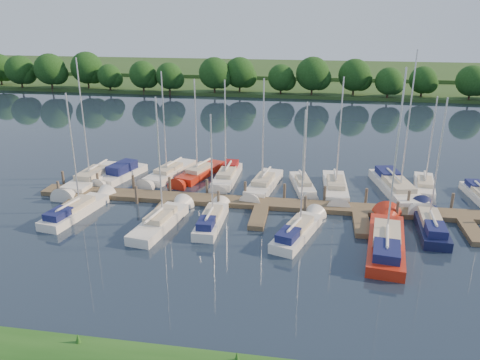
% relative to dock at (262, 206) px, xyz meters
% --- Properties ---
extents(ground, '(260.00, 260.00, 0.00)m').
position_rel_dock_xyz_m(ground, '(0.00, -7.31, -0.20)').
color(ground, '#192233').
rests_on(ground, ground).
extents(dock, '(40.00, 6.00, 0.40)m').
position_rel_dock_xyz_m(dock, '(0.00, 0.00, 0.00)').
color(dock, '#4E402C').
rests_on(dock, ground).
extents(mooring_pilings, '(38.24, 2.84, 2.00)m').
position_rel_dock_xyz_m(mooring_pilings, '(0.00, 1.13, 0.40)').
color(mooring_pilings, '#473D33').
rests_on(mooring_pilings, ground).
extents(far_shore, '(180.00, 30.00, 0.60)m').
position_rel_dock_xyz_m(far_shore, '(0.00, 67.69, 0.10)').
color(far_shore, '#214219').
rests_on(far_shore, ground).
extents(distant_hill, '(220.00, 40.00, 1.40)m').
position_rel_dock_xyz_m(distant_hill, '(0.00, 92.69, 0.50)').
color(distant_hill, '#385625').
rests_on(distant_hill, ground).
extents(treeline, '(147.10, 9.69, 8.32)m').
position_rel_dock_xyz_m(treeline, '(4.38, 54.85, 3.99)').
color(treeline, '#38281C').
rests_on(treeline, ground).
extents(sailboat_n_0, '(2.93, 9.70, 12.31)m').
position_rel_dock_xyz_m(sailboat_n_0, '(-16.91, 3.46, 0.08)').
color(sailboat_n_0, white).
rests_on(sailboat_n_0, ground).
extents(motorboat, '(3.37, 6.77, 1.90)m').
position_rel_dock_xyz_m(motorboat, '(-14.67, 5.22, 0.18)').
color(motorboat, white).
rests_on(motorboat, ground).
extents(sailboat_n_2, '(3.67, 8.59, 10.81)m').
position_rel_dock_xyz_m(sailboat_n_2, '(-10.23, 6.47, 0.07)').
color(sailboat_n_2, white).
rests_on(sailboat_n_2, ground).
extents(sailboat_n_3, '(3.81, 7.91, 10.11)m').
position_rel_dock_xyz_m(sailboat_n_3, '(-7.21, 6.98, 0.07)').
color(sailboat_n_3, '#B12210').
rests_on(sailboat_n_3, ground).
extents(sailboat_n_4, '(1.94, 7.95, 10.24)m').
position_rel_dock_xyz_m(sailboat_n_4, '(-4.22, 6.28, 0.13)').
color(sailboat_n_4, white).
rests_on(sailboat_n_4, ground).
extents(sailboat_n_5, '(3.02, 8.40, 10.70)m').
position_rel_dock_xyz_m(sailboat_n_5, '(-0.44, 4.56, 0.08)').
color(sailboat_n_5, white).
rests_on(sailboat_n_5, ground).
extents(sailboat_n_6, '(2.75, 6.69, 8.52)m').
position_rel_dock_xyz_m(sailboat_n_6, '(3.23, 5.30, 0.07)').
color(sailboat_n_6, white).
rests_on(sailboat_n_6, ground).
extents(sailboat_n_7, '(2.25, 8.53, 10.90)m').
position_rel_dock_xyz_m(sailboat_n_7, '(6.19, 4.88, 0.08)').
color(sailboat_n_7, white).
rests_on(sailboat_n_7, ground).
extents(sailboat_n_8, '(4.22, 10.60, 13.22)m').
position_rel_dock_xyz_m(sailboat_n_8, '(11.79, 5.40, 0.13)').
color(sailboat_n_8, white).
rests_on(sailboat_n_8, ground).
extents(sailboat_n_9, '(2.60, 7.16, 9.09)m').
position_rel_dock_xyz_m(sailboat_n_9, '(14.35, 6.75, 0.07)').
color(sailboat_n_9, white).
rests_on(sailboat_n_9, ground).
extents(sailboat_s_0, '(3.02, 8.09, 10.25)m').
position_rel_dock_xyz_m(sailboat_s_0, '(-14.75, -3.63, 0.13)').
color(sailboat_s_0, white).
rests_on(sailboat_s_0, ground).
extents(sailboat_s_1, '(2.92, 8.12, 10.39)m').
position_rel_dock_xyz_m(sailboat_s_1, '(-7.27, -4.59, 0.08)').
color(sailboat_s_1, white).
rests_on(sailboat_s_1, ground).
extents(sailboat_s_2, '(1.65, 6.89, 9.05)m').
position_rel_dock_xyz_m(sailboat_s_2, '(-3.48, -3.78, 0.13)').
color(sailboat_s_2, white).
rests_on(sailboat_s_2, ground).
extents(sailboat_s_3, '(3.68, 7.55, 9.79)m').
position_rel_dock_xyz_m(sailboat_s_3, '(3.23, -4.67, 0.13)').
color(sailboat_s_3, white).
rests_on(sailboat_s_3, ground).
extents(sailboat_s_4, '(3.51, 10.21, 12.85)m').
position_rel_dock_xyz_m(sailboat_s_4, '(9.42, -5.29, 0.14)').
color(sailboat_s_4, '#B12210').
rests_on(sailboat_s_4, ground).
extents(sailboat_s_5, '(2.26, 8.10, 10.42)m').
position_rel_dock_xyz_m(sailboat_s_5, '(13.06, -1.87, 0.14)').
color(sailboat_s_5, '#101437').
rests_on(sailboat_s_5, ground).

